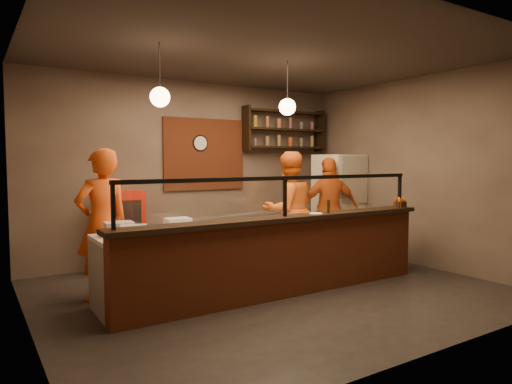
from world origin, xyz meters
TOP-DOWN VIEW (x-y plane):
  - floor at (0.00, 0.00)m, footprint 6.00×6.00m
  - ceiling at (0.00, 0.00)m, footprint 6.00×6.00m
  - wall_back at (0.00, 2.50)m, footprint 6.00×0.00m
  - wall_left at (-3.00, 0.00)m, footprint 0.00×5.00m
  - wall_right at (3.00, 0.00)m, footprint 0.00×5.00m
  - wall_front at (0.00, -2.50)m, footprint 6.00×0.00m
  - brick_patch at (0.20, 2.47)m, footprint 1.60×0.04m
  - service_counter at (0.00, -0.30)m, footprint 4.60×0.25m
  - counter_ledge at (0.00, -0.30)m, footprint 4.70×0.37m
  - worktop_cabinet at (0.00, 0.20)m, footprint 4.60×0.75m
  - worktop at (0.00, 0.20)m, footprint 4.60×0.75m
  - sneeze_guard at (0.00, -0.30)m, footprint 4.50×0.05m
  - wall_shelving at (1.90, 2.32)m, footprint 1.84×0.28m
  - wall_clock at (0.10, 2.46)m, footprint 0.30×0.04m
  - pendant_left at (-1.50, 0.20)m, footprint 0.24×0.24m
  - pendant_right at (0.40, 0.20)m, footprint 0.24×0.24m
  - cook_left at (-2.05, 0.87)m, footprint 0.79×0.60m
  - cook_mid at (0.95, 0.91)m, footprint 0.97×0.77m
  - cook_right at (2.05, 1.13)m, footprint 1.17×0.79m
  - fridge at (2.60, 1.49)m, footprint 0.83×0.78m
  - red_cooler at (-1.40, 2.15)m, footprint 0.58×0.53m
  - pizza_dough at (-0.39, 0.17)m, footprint 0.67×0.67m
  - prep_tub_a at (-1.24, 0.31)m, footprint 0.32×0.27m
  - prep_tub_b at (-2.00, 0.30)m, footprint 0.35×0.29m
  - prep_tub_c at (-1.90, 0.05)m, footprint 0.36×0.33m
  - rolling_pin at (-0.75, 0.29)m, footprint 0.38×0.21m
  - condiment_caddy at (2.20, -0.33)m, footprint 0.17×0.14m
  - pepper_mill at (0.71, -0.35)m, footprint 0.04×0.04m
  - small_plate at (0.50, -0.33)m, footprint 0.23×0.23m

SIDE VIEW (x-z plane):
  - floor at x=0.00m, z-range 0.00..0.00m
  - worktop_cabinet at x=0.00m, z-range 0.00..0.85m
  - service_counter at x=0.00m, z-range 0.00..1.00m
  - red_cooler at x=-1.40m, z-range 0.00..1.31m
  - worktop at x=0.00m, z-range 0.85..0.90m
  - pizza_dough at x=-0.39m, z-range 0.90..0.91m
  - cook_right at x=2.05m, z-range 0.00..1.84m
  - rolling_pin at x=-0.75m, z-range 0.90..0.97m
  - fridge at x=2.60m, z-range 0.00..1.90m
  - cook_mid at x=0.95m, z-range 0.00..1.93m
  - cook_left at x=-2.05m, z-range 0.00..1.94m
  - prep_tub_c at x=-1.90m, z-range 0.90..1.05m
  - prep_tub_a at x=-1.24m, z-range 0.90..1.05m
  - prep_tub_b at x=-2.00m, z-range 0.90..1.06m
  - counter_ledge at x=0.00m, z-range 1.00..1.06m
  - small_plate at x=0.50m, z-range 1.06..1.07m
  - condiment_caddy at x=2.20m, z-range 1.06..1.15m
  - pepper_mill at x=0.71m, z-range 1.06..1.24m
  - sneeze_guard at x=0.00m, z-range 1.11..1.63m
  - wall_back at x=0.00m, z-range -1.40..4.60m
  - wall_left at x=-3.00m, z-range -0.90..4.10m
  - wall_right at x=3.00m, z-range -0.90..4.10m
  - wall_front at x=0.00m, z-range -1.40..4.60m
  - brick_patch at x=0.20m, z-range 1.25..2.55m
  - wall_clock at x=0.10m, z-range 1.95..2.25m
  - wall_shelving at x=1.90m, z-range 1.98..2.83m
  - pendant_left at x=-1.50m, z-range 2.17..2.94m
  - pendant_right at x=0.40m, z-range 2.17..2.94m
  - ceiling at x=0.00m, z-range 3.20..3.20m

